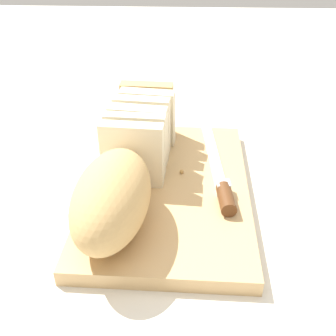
% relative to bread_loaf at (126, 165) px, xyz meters
% --- Properties ---
extents(ground_plane, '(3.00, 3.00, 0.00)m').
position_rel_bread_loaf_xyz_m(ground_plane, '(0.03, -0.06, -0.08)').
color(ground_plane, silver).
extents(cutting_board, '(0.42, 0.27, 0.02)m').
position_rel_bread_loaf_xyz_m(cutting_board, '(0.03, -0.06, -0.07)').
color(cutting_board, tan).
rests_on(cutting_board, ground_plane).
extents(bread_loaf, '(0.41, 0.14, 0.11)m').
position_rel_bread_loaf_xyz_m(bread_loaf, '(0.00, 0.00, 0.00)').
color(bread_loaf, tan).
rests_on(bread_loaf, cutting_board).
extents(bread_knife, '(0.30, 0.05, 0.02)m').
position_rel_bread_loaf_xyz_m(bread_knife, '(0.02, -0.15, -0.04)').
color(bread_knife, silver).
rests_on(bread_knife, cutting_board).
extents(crumb_near_knife, '(0.00, 0.00, 0.00)m').
position_rel_bread_loaf_xyz_m(crumb_near_knife, '(0.04, -0.04, -0.05)').
color(crumb_near_knife, tan).
rests_on(crumb_near_knife, cutting_board).
extents(crumb_near_loaf, '(0.01, 0.01, 0.01)m').
position_rel_bread_loaf_xyz_m(crumb_near_loaf, '(0.06, -0.08, -0.05)').
color(crumb_near_loaf, tan).
rests_on(crumb_near_loaf, cutting_board).
extents(crumb_stray_left, '(0.00, 0.00, 0.00)m').
position_rel_bread_loaf_xyz_m(crumb_stray_left, '(0.08, -0.05, -0.05)').
color(crumb_stray_left, tan).
rests_on(crumb_stray_left, cutting_board).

